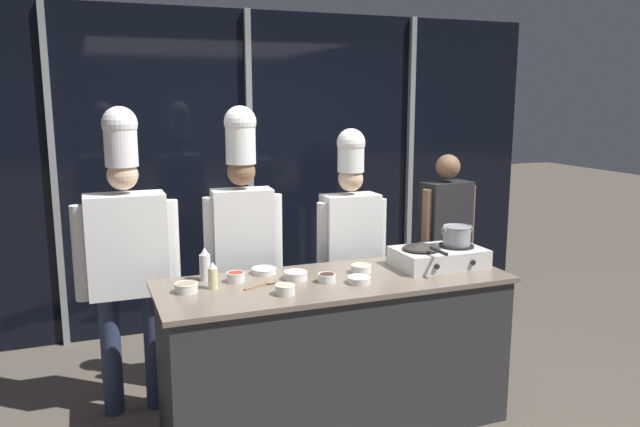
% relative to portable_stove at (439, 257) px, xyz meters
% --- Properties ---
extents(ground_plane, '(24.00, 24.00, 0.00)m').
position_rel_portable_stove_xyz_m(ground_plane, '(-0.72, -0.03, -0.99)').
color(ground_plane, brown).
extents(window_wall_back, '(5.51, 0.09, 2.70)m').
position_rel_portable_stove_xyz_m(window_wall_back, '(-0.72, 1.94, 0.36)').
color(window_wall_back, black).
rests_on(window_wall_back, ground_plane).
extents(demo_counter, '(2.09, 0.74, 0.93)m').
position_rel_portable_stove_xyz_m(demo_counter, '(-0.72, -0.03, -0.52)').
color(demo_counter, '#2D2D30').
rests_on(demo_counter, ground_plane).
extents(portable_stove, '(0.56, 0.38, 0.13)m').
position_rel_portable_stove_xyz_m(portable_stove, '(0.00, 0.00, 0.00)').
color(portable_stove, silver).
rests_on(portable_stove, demo_counter).
extents(frying_pan, '(0.24, 0.41, 0.04)m').
position_rel_portable_stove_xyz_m(frying_pan, '(-0.13, -0.00, 0.09)').
color(frying_pan, '#38332D').
rests_on(frying_pan, portable_stove).
extents(stock_pot, '(0.21, 0.18, 0.12)m').
position_rel_portable_stove_xyz_m(stock_pot, '(0.13, 0.00, 0.13)').
color(stock_pot, '#93969B').
rests_on(stock_pot, portable_stove).
extents(squeeze_bottle_oil, '(0.06, 0.06, 0.15)m').
position_rel_portable_stove_xyz_m(squeeze_bottle_oil, '(-1.43, 0.04, 0.01)').
color(squeeze_bottle_oil, beige).
rests_on(squeeze_bottle_oil, demo_counter).
extents(squeeze_bottle_clear, '(0.06, 0.06, 0.20)m').
position_rel_portable_stove_xyz_m(squeeze_bottle_clear, '(-1.44, 0.22, 0.03)').
color(squeeze_bottle_clear, white).
rests_on(squeeze_bottle_clear, demo_counter).
extents(prep_bowl_rice, '(0.14, 0.14, 0.04)m').
position_rel_portable_stove_xyz_m(prep_bowl_rice, '(-0.63, -0.15, -0.04)').
color(prep_bowl_rice, white).
rests_on(prep_bowl_rice, demo_counter).
extents(prep_bowl_soy_glaze, '(0.11, 0.11, 0.05)m').
position_rel_portable_stove_xyz_m(prep_bowl_soy_glaze, '(-0.79, -0.07, -0.03)').
color(prep_bowl_soy_glaze, white).
rests_on(prep_bowl_soy_glaze, demo_counter).
extents(prep_bowl_garlic, '(0.15, 0.15, 0.04)m').
position_rel_portable_stove_xyz_m(prep_bowl_garlic, '(-1.08, 0.23, -0.04)').
color(prep_bowl_garlic, white).
rests_on(prep_bowl_garlic, demo_counter).
extents(prep_bowl_mushrooms, '(0.13, 0.13, 0.05)m').
position_rel_portable_stove_xyz_m(prep_bowl_mushrooms, '(-1.58, 0.03, -0.03)').
color(prep_bowl_mushrooms, white).
rests_on(prep_bowl_mushrooms, demo_counter).
extents(prep_bowl_shrimp, '(0.13, 0.13, 0.05)m').
position_rel_portable_stove_xyz_m(prep_bowl_shrimp, '(-0.52, 0.04, -0.03)').
color(prep_bowl_shrimp, white).
rests_on(prep_bowl_shrimp, demo_counter).
extents(prep_bowl_chili_flakes, '(0.11, 0.11, 0.06)m').
position_rel_portable_stove_xyz_m(prep_bowl_chili_flakes, '(-1.28, 0.12, -0.03)').
color(prep_bowl_chili_flakes, white).
rests_on(prep_bowl_chili_flakes, demo_counter).
extents(prep_bowl_chicken, '(0.14, 0.14, 0.05)m').
position_rel_portable_stove_xyz_m(prep_bowl_chicken, '(-0.94, 0.05, -0.03)').
color(prep_bowl_chicken, white).
rests_on(prep_bowl_chicken, demo_counter).
extents(prep_bowl_ginger, '(0.11, 0.11, 0.06)m').
position_rel_portable_stove_xyz_m(prep_bowl_ginger, '(-1.09, -0.21, -0.03)').
color(prep_bowl_ginger, white).
rests_on(prep_bowl_ginger, demo_counter).
extents(serving_spoon_slotted, '(0.22, 0.12, 0.02)m').
position_rel_portable_stove_xyz_m(serving_spoon_slotted, '(-1.13, 0.01, -0.05)').
color(serving_spoon_slotted, olive).
rests_on(serving_spoon_slotted, demo_counter).
extents(chef_head, '(0.63, 0.25, 1.93)m').
position_rel_portable_stove_xyz_m(chef_head, '(-1.85, 0.59, 0.09)').
color(chef_head, '#2D3856').
rests_on(chef_head, ground_plane).
extents(chef_sous, '(0.52, 0.23, 1.93)m').
position_rel_portable_stove_xyz_m(chef_sous, '(-1.11, 0.62, 0.14)').
color(chef_sous, '#232326').
rests_on(chef_sous, ground_plane).
extents(chef_line, '(0.52, 0.20, 1.77)m').
position_rel_portable_stove_xyz_m(chef_line, '(-0.35, 0.59, 0.04)').
color(chef_line, '#2D3856').
rests_on(chef_line, ground_plane).
extents(person_guest, '(0.48, 0.24, 1.57)m').
position_rel_portable_stove_xyz_m(person_guest, '(0.42, 0.58, -0.03)').
color(person_guest, '#2D3856').
rests_on(person_guest, ground_plane).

